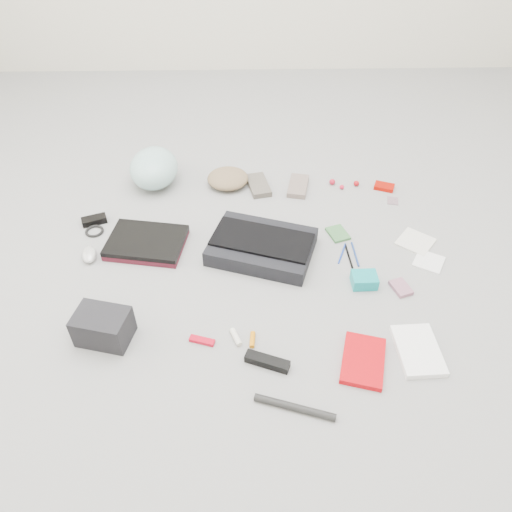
{
  "coord_description": "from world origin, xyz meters",
  "views": [
    {
      "loc": [
        -0.03,
        -1.5,
        1.44
      ],
      "look_at": [
        0.0,
        0.0,
        0.05
      ],
      "focal_mm": 35.0,
      "sensor_mm": 36.0,
      "label": 1
    }
  ],
  "objects_px": {
    "bike_helmet": "(154,168)",
    "book_red": "(363,361)",
    "messenger_bag": "(262,247)",
    "laptop": "(146,241)",
    "accordion_wallet": "(364,280)",
    "camera_bag": "(103,327)"
  },
  "relations": [
    {
      "from": "laptop",
      "to": "bike_helmet",
      "type": "xyz_separation_m",
      "value": [
        -0.02,
        0.48,
        0.06
      ]
    },
    {
      "from": "book_red",
      "to": "accordion_wallet",
      "type": "height_order",
      "value": "accordion_wallet"
    },
    {
      "from": "bike_helmet",
      "to": "camera_bag",
      "type": "xyz_separation_m",
      "value": [
        -0.06,
        -0.97,
        -0.03
      ]
    },
    {
      "from": "messenger_bag",
      "to": "accordion_wallet",
      "type": "distance_m",
      "value": 0.45
    },
    {
      "from": "messenger_bag",
      "to": "laptop",
      "type": "bearing_deg",
      "value": -167.97
    },
    {
      "from": "laptop",
      "to": "messenger_bag",
      "type": "bearing_deg",
      "value": 3.51
    },
    {
      "from": "accordion_wallet",
      "to": "bike_helmet",
      "type": "bearing_deg",
      "value": 140.0
    },
    {
      "from": "messenger_bag",
      "to": "bike_helmet",
      "type": "height_order",
      "value": "bike_helmet"
    },
    {
      "from": "camera_bag",
      "to": "laptop",
      "type": "bearing_deg",
      "value": 94.63
    },
    {
      "from": "accordion_wallet",
      "to": "camera_bag",
      "type": "bearing_deg",
      "value": -167.55
    },
    {
      "from": "messenger_bag",
      "to": "laptop",
      "type": "relative_size",
      "value": 1.31
    },
    {
      "from": "book_red",
      "to": "laptop",
      "type": "bearing_deg",
      "value": 158.51
    },
    {
      "from": "bike_helmet",
      "to": "book_red",
      "type": "bearing_deg",
      "value": -52.4
    },
    {
      "from": "laptop",
      "to": "bike_helmet",
      "type": "height_order",
      "value": "bike_helmet"
    },
    {
      "from": "messenger_bag",
      "to": "book_red",
      "type": "xyz_separation_m",
      "value": [
        0.33,
        -0.57,
        -0.02
      ]
    },
    {
      "from": "camera_bag",
      "to": "messenger_bag",
      "type": "bearing_deg",
      "value": 51.14
    },
    {
      "from": "book_red",
      "to": "camera_bag",
      "type": "bearing_deg",
      "value": -172.7
    },
    {
      "from": "camera_bag",
      "to": "book_red",
      "type": "distance_m",
      "value": 0.92
    },
    {
      "from": "laptop",
      "to": "book_red",
      "type": "relative_size",
      "value": 1.52
    },
    {
      "from": "bike_helmet",
      "to": "accordion_wallet",
      "type": "height_order",
      "value": "bike_helmet"
    },
    {
      "from": "messenger_bag",
      "to": "book_red",
      "type": "distance_m",
      "value": 0.66
    },
    {
      "from": "laptop",
      "to": "accordion_wallet",
      "type": "xyz_separation_m",
      "value": [
        0.9,
        -0.25,
        -0.01
      ]
    }
  ]
}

